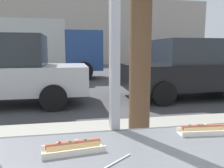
{
  "coord_description": "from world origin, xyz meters",
  "views": [
    {
      "loc": [
        -0.25,
        -1.2,
        1.44
      ],
      "look_at": [
        0.32,
        1.88,
        0.98
      ],
      "focal_mm": 36.85,
      "sensor_mm": 36.0,
      "label": 1
    }
  ],
  "objects_px": {
    "hotdog_tray_near": "(202,130)",
    "parked_car_black": "(194,69)",
    "hotdog_tray_far": "(73,147)",
    "parked_car_silver": "(0,71)",
    "box_truck": "(35,48)"
  },
  "relations": [
    {
      "from": "hotdog_tray_near",
      "to": "box_truck",
      "type": "height_order",
      "value": "box_truck"
    },
    {
      "from": "parked_car_black",
      "to": "hotdog_tray_far",
      "type": "bearing_deg",
      "value": -124.5
    },
    {
      "from": "hotdog_tray_near",
      "to": "parked_car_black",
      "type": "height_order",
      "value": "parked_car_black"
    },
    {
      "from": "hotdog_tray_near",
      "to": "parked_car_silver",
      "type": "bearing_deg",
      "value": 115.13
    },
    {
      "from": "hotdog_tray_near",
      "to": "parked_car_black",
      "type": "bearing_deg",
      "value": 60.41
    },
    {
      "from": "hotdog_tray_far",
      "to": "parked_car_black",
      "type": "relative_size",
      "value": 0.07
    },
    {
      "from": "hotdog_tray_far",
      "to": "parked_car_black",
      "type": "distance_m",
      "value": 6.52
    },
    {
      "from": "parked_car_silver",
      "to": "parked_car_black",
      "type": "relative_size",
      "value": 1.05
    },
    {
      "from": "parked_car_black",
      "to": "hotdog_tray_near",
      "type": "bearing_deg",
      "value": -119.59
    },
    {
      "from": "hotdog_tray_far",
      "to": "parked_car_black",
      "type": "height_order",
      "value": "parked_car_black"
    },
    {
      "from": "parked_car_silver",
      "to": "box_truck",
      "type": "height_order",
      "value": "box_truck"
    },
    {
      "from": "hotdog_tray_far",
      "to": "box_truck",
      "type": "height_order",
      "value": "box_truck"
    },
    {
      "from": "parked_car_black",
      "to": "box_truck",
      "type": "bearing_deg",
      "value": 134.32
    },
    {
      "from": "hotdog_tray_far",
      "to": "parked_car_silver",
      "type": "bearing_deg",
      "value": 108.29
    },
    {
      "from": "hotdog_tray_far",
      "to": "box_truck",
      "type": "relative_size",
      "value": 0.05
    }
  ]
}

